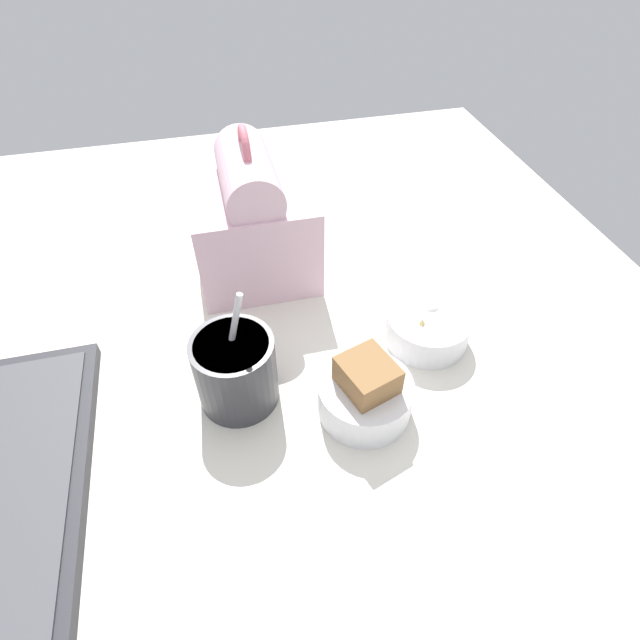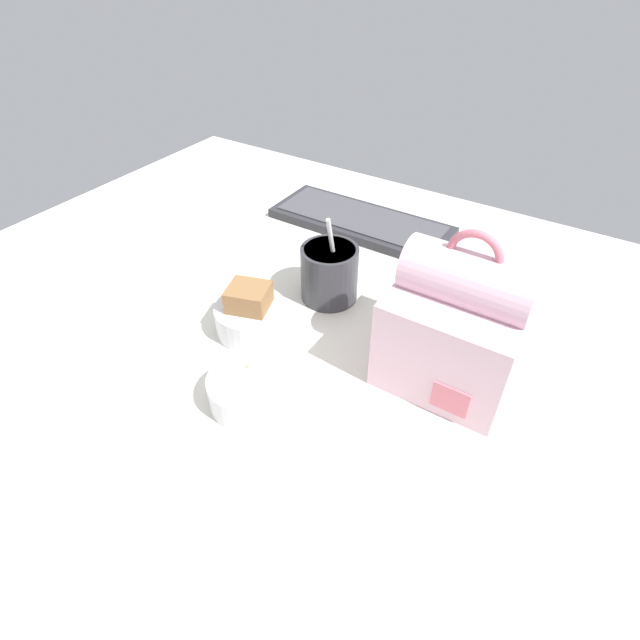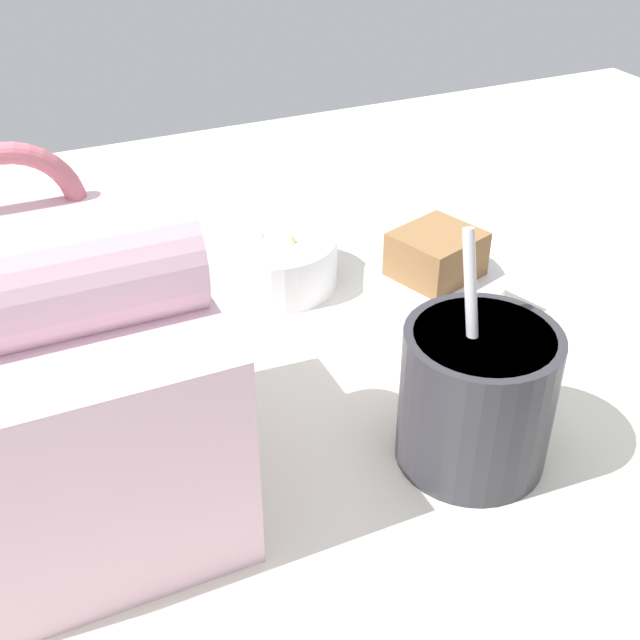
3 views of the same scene
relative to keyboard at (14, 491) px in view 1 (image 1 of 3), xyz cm
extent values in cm
cube|color=silver|center=(9.35, -32.11, -2.02)|extent=(140.00, 110.00, 2.00)
cube|color=#2D2D33|center=(0.00, 0.00, -0.12)|extent=(36.61, 14.16, 1.80)
cube|color=#47474C|center=(0.00, 0.00, 0.93)|extent=(33.68, 11.61, 0.30)
cube|color=beige|center=(30.47, -29.61, 5.78)|extent=(16.98, 16.77, 13.60)
cylinder|color=beige|center=(30.47, -29.61, 14.64)|extent=(16.13, 7.48, 7.48)
cube|color=#DB707F|center=(33.44, -38.10, 2.72)|extent=(4.75, 0.30, 4.08)
torus|color=#DB707F|center=(30.47, -29.61, 18.00)|extent=(6.94, 1.00, 6.94)
cylinder|color=#333338|center=(7.09, -23.82, 3.62)|extent=(9.37, 9.37, 9.27)
cylinder|color=gold|center=(7.09, -23.82, 7.95)|extent=(8.24, 8.24, 0.60)
cylinder|color=silver|center=(7.79, -24.29, 9.25)|extent=(0.70, 3.26, 10.51)
cylinder|color=silver|center=(1.63, -37.65, 1.30)|extent=(10.79, 10.79, 4.64)
cube|color=olive|center=(1.63, -37.65, 3.86)|extent=(7.31, 6.97, 6.50)
cylinder|color=silver|center=(10.46, -48.96, 1.14)|extent=(10.91, 10.91, 4.31)
ellipsoid|color=white|center=(12.10, -49.78, 2.24)|extent=(2.97, 2.97, 3.49)
cone|color=#F4DB84|center=(9.10, -47.43, 2.32)|extent=(4.93, 4.93, 3.66)
sphere|color=black|center=(10.81, -52.27, 1.14)|extent=(1.31, 1.31, 1.31)
sphere|color=black|center=(11.27, -51.64, 1.14)|extent=(1.31, 1.31, 1.31)
camera|label=1|loc=(-30.11, -24.53, 47.94)|focal=28.00mm
camera|label=2|loc=(41.92, -81.29, 49.78)|focal=28.00mm
camera|label=3|loc=(31.42, 6.79, 34.32)|focal=45.00mm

